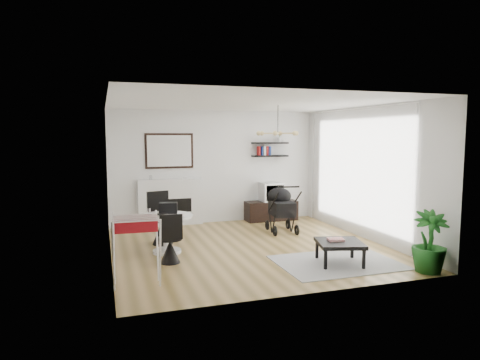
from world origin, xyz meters
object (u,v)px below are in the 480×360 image
object	(u,v)px
fireplace	(171,197)
coffee_table	(340,244)
tv_console	(271,211)
crt_tv	(272,192)
stroller	(281,211)
potted_plant	(429,242)
dining_table	(167,228)
drying_rack	(136,249)

from	to	relation	value
fireplace	coffee_table	xyz separation A→B (m)	(2.17, -3.88, -0.35)
tv_console	crt_tv	distance (m)	0.47
stroller	tv_console	bearing A→B (deg)	83.98
coffee_table	crt_tv	bearing A→B (deg)	85.27
crt_tv	potted_plant	distance (m)	4.58
stroller	coffee_table	bearing A→B (deg)	-84.64
tv_console	coffee_table	size ratio (longest dim) A/B	1.47
coffee_table	potted_plant	world-z (taller)	potted_plant
crt_tv	stroller	xyz separation A→B (m)	(-0.27, -1.22, -0.25)
stroller	potted_plant	world-z (taller)	stroller
dining_table	potted_plant	bearing A→B (deg)	-32.33
fireplace	drying_rack	size ratio (longest dim) A/B	2.18
tv_console	stroller	bearing A→B (deg)	-102.24
drying_rack	stroller	xyz separation A→B (m)	(3.29, 2.51, -0.06)
drying_rack	stroller	world-z (taller)	stroller
crt_tv	dining_table	distance (m)	3.64
coffee_table	fireplace	bearing A→B (deg)	119.21
dining_table	drying_rack	distance (m)	1.69
potted_plant	drying_rack	bearing A→B (deg)	169.82
fireplace	coffee_table	bearing A→B (deg)	-60.79
tv_console	drying_rack	world-z (taller)	drying_rack
dining_table	coffee_table	bearing A→B (deg)	-30.89
stroller	potted_plant	xyz separation A→B (m)	(1.06, -3.29, 0.02)
fireplace	stroller	distance (m)	2.62
fireplace	dining_table	bearing A→B (deg)	-100.51
crt_tv	potted_plant	size ratio (longest dim) A/B	0.56
drying_rack	coffee_table	xyz separation A→B (m)	(3.25, 0.00, -0.18)
potted_plant	coffee_table	bearing A→B (deg)	144.43
tv_console	stroller	size ratio (longest dim) A/B	1.19
coffee_table	potted_plant	bearing A→B (deg)	-35.57
crt_tv	stroller	bearing A→B (deg)	-102.51
crt_tv	potted_plant	bearing A→B (deg)	-80.05
drying_rack	coffee_table	bearing A→B (deg)	2.37
potted_plant	fireplace	bearing A→B (deg)	125.00
potted_plant	crt_tv	bearing A→B (deg)	99.95
dining_table	stroller	xyz separation A→B (m)	(2.64, 0.94, 0.01)
potted_plant	stroller	bearing A→B (deg)	107.89
stroller	fireplace	bearing A→B (deg)	154.18
crt_tv	dining_table	bearing A→B (deg)	-143.37
coffee_table	potted_plant	xyz separation A→B (m)	(1.10, -0.79, 0.14)
crt_tv	drying_rack	size ratio (longest dim) A/B	0.54
tv_console	potted_plant	distance (m)	4.59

